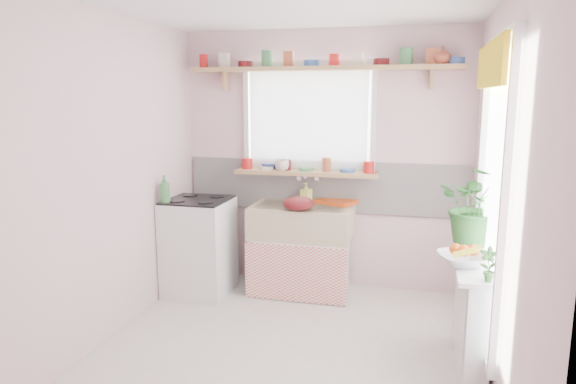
# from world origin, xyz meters

# --- Properties ---
(room) EXTENTS (3.20, 3.20, 3.20)m
(room) POSITION_xyz_m (0.66, 0.86, 1.37)
(room) COLOR beige
(room) RESTS_ON ground
(sink_unit) EXTENTS (0.95, 0.65, 1.11)m
(sink_unit) POSITION_xyz_m (-0.15, 1.29, 0.43)
(sink_unit) COLOR white
(sink_unit) RESTS_ON ground
(cooker) EXTENTS (0.58, 0.58, 0.93)m
(cooker) POSITION_xyz_m (-1.10, 1.05, 0.46)
(cooker) COLOR white
(cooker) RESTS_ON ground
(radiator_ledge) EXTENTS (0.22, 0.95, 0.78)m
(radiator_ledge) POSITION_xyz_m (1.30, 0.20, 0.40)
(radiator_ledge) COLOR white
(radiator_ledge) RESTS_ON ground
(windowsill) EXTENTS (1.40, 0.22, 0.04)m
(windowsill) POSITION_xyz_m (-0.15, 1.48, 1.14)
(windowsill) COLOR tan
(windowsill) RESTS_ON room
(pine_shelf) EXTENTS (2.52, 0.24, 0.04)m
(pine_shelf) POSITION_xyz_m (0.00, 1.47, 2.12)
(pine_shelf) COLOR tan
(pine_shelf) RESTS_ON room
(shelf_crockery) EXTENTS (2.47, 0.11, 0.12)m
(shelf_crockery) POSITION_xyz_m (-0.04, 1.47, 2.19)
(shelf_crockery) COLOR red
(shelf_crockery) RESTS_ON pine_shelf
(sill_crockery) EXTENTS (1.35, 0.11, 0.12)m
(sill_crockery) POSITION_xyz_m (-0.17, 1.48, 1.22)
(sill_crockery) COLOR red
(sill_crockery) RESTS_ON windowsill
(dish_tray) EXTENTS (0.43, 0.38, 0.03)m
(dish_tray) POSITION_xyz_m (0.15, 1.50, 0.87)
(dish_tray) COLOR #DA4F13
(dish_tray) RESTS_ON sink_unit
(colander) EXTENTS (0.33, 0.33, 0.13)m
(colander) POSITION_xyz_m (-0.14, 1.10, 0.91)
(colander) COLOR #5B0F13
(colander) RESTS_ON sink_unit
(jade_plant) EXTENTS (0.57, 0.50, 0.60)m
(jade_plant) POSITION_xyz_m (1.33, 0.60, 1.08)
(jade_plant) COLOR #285B24
(jade_plant) RESTS_ON radiator_ledge
(fruit_bowl) EXTENTS (0.40, 0.40, 0.08)m
(fruit_bowl) POSITION_xyz_m (1.21, 0.08, 0.81)
(fruit_bowl) COLOR silver
(fruit_bowl) RESTS_ON radiator_ledge
(herb_pot) EXTENTS (0.12, 0.09, 0.21)m
(herb_pot) POSITION_xyz_m (1.33, -0.20, 0.88)
(herb_pot) COLOR #346528
(herb_pot) RESTS_ON radiator_ledge
(soap_bottle_sink) EXTENTS (0.11, 0.12, 0.19)m
(soap_bottle_sink) POSITION_xyz_m (-0.15, 1.48, 0.95)
(soap_bottle_sink) COLOR #E2EF6A
(soap_bottle_sink) RESTS_ON sink_unit
(sill_cup) EXTENTS (0.15, 0.15, 0.11)m
(sill_cup) POSITION_xyz_m (-0.38, 1.42, 1.21)
(sill_cup) COLOR beige
(sill_cup) RESTS_ON windowsill
(sill_bowl) EXTENTS (0.21, 0.21, 0.06)m
(sill_bowl) POSITION_xyz_m (-0.53, 1.54, 1.19)
(sill_bowl) COLOR #2E4698
(sill_bowl) RESTS_ON windowsill
(shelf_vase) EXTENTS (0.19, 0.19, 0.16)m
(shelf_vase) POSITION_xyz_m (1.06, 1.46, 2.22)
(shelf_vase) COLOR #AE4A35
(shelf_vase) RESTS_ON pine_shelf
(cooker_bottle) EXTENTS (0.12, 0.12, 0.25)m
(cooker_bottle) POSITION_xyz_m (-1.32, 0.83, 1.04)
(cooker_bottle) COLOR #428548
(cooker_bottle) RESTS_ON cooker
(fruit) EXTENTS (0.20, 0.14, 0.10)m
(fruit) POSITION_xyz_m (1.22, 0.09, 0.88)
(fruit) COLOR #DD5212
(fruit) RESTS_ON fruit_bowl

